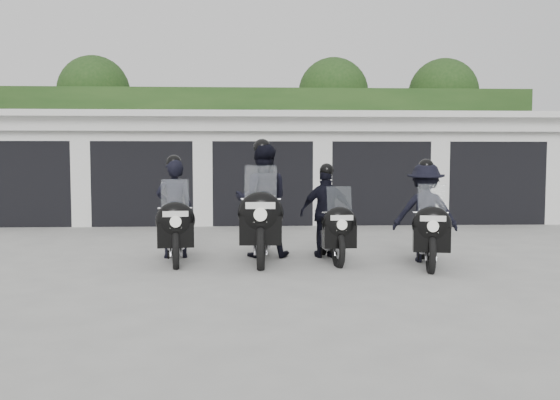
{
  "coord_description": "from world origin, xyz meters",
  "views": [
    {
      "loc": [
        -0.29,
        -9.9,
        1.75
      ],
      "look_at": [
        0.19,
        0.1,
        1.05
      ],
      "focal_mm": 38.0,
      "sensor_mm": 36.0,
      "label": 1
    }
  ],
  "objects_px": {
    "police_bike_a": "(175,217)",
    "police_bike_d": "(426,218)",
    "police_bike_c": "(328,217)",
    "police_bike_b": "(262,207)"
  },
  "relations": [
    {
      "from": "police_bike_a",
      "to": "police_bike_c",
      "type": "height_order",
      "value": "police_bike_a"
    },
    {
      "from": "police_bike_b",
      "to": "police_bike_d",
      "type": "xyz_separation_m",
      "value": [
        2.73,
        -0.6,
        -0.15
      ]
    },
    {
      "from": "police_bike_a",
      "to": "police_bike_d",
      "type": "height_order",
      "value": "police_bike_a"
    },
    {
      "from": "police_bike_b",
      "to": "police_bike_c",
      "type": "xyz_separation_m",
      "value": [
        1.16,
        -0.07,
        -0.18
      ]
    },
    {
      "from": "police_bike_a",
      "to": "police_bike_c",
      "type": "bearing_deg",
      "value": -7.14
    },
    {
      "from": "police_bike_b",
      "to": "police_bike_d",
      "type": "height_order",
      "value": "police_bike_b"
    },
    {
      "from": "police_bike_a",
      "to": "police_bike_d",
      "type": "relative_size",
      "value": 1.05
    },
    {
      "from": "police_bike_a",
      "to": "police_bike_b",
      "type": "xyz_separation_m",
      "value": [
        1.5,
        0.12,
        0.17
      ]
    },
    {
      "from": "police_bike_a",
      "to": "police_bike_d",
      "type": "distance_m",
      "value": 4.26
    },
    {
      "from": "police_bike_c",
      "to": "police_bike_d",
      "type": "height_order",
      "value": "police_bike_d"
    }
  ]
}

